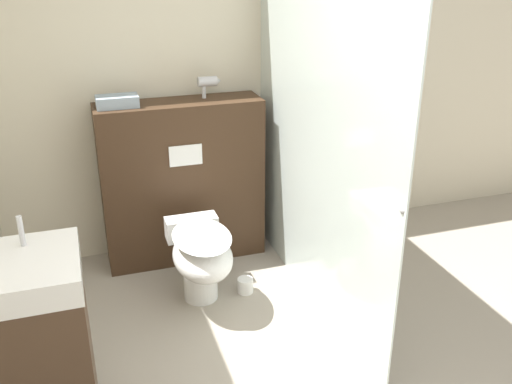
{
  "coord_description": "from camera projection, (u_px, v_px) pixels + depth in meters",
  "views": [
    {
      "loc": [
        -0.92,
        -1.61,
        2.1
      ],
      "look_at": [
        0.05,
        1.36,
        0.75
      ],
      "focal_mm": 40.0,
      "sensor_mm": 36.0,
      "label": 1
    }
  ],
  "objects": [
    {
      "name": "wall_back",
      "position": [
        208.0,
        78.0,
        4.01
      ],
      "size": [
        8.0,
        0.06,
        2.5
      ],
      "color": "beige",
      "rests_on": "ground_plane"
    },
    {
      "name": "partition_panel",
      "position": [
        183.0,
        182.0,
        4.0
      ],
      "size": [
        1.12,
        0.32,
        1.15
      ],
      "color": "#3D2819",
      "rests_on": "ground_plane"
    },
    {
      "name": "shower_glass",
      "position": [
        316.0,
        137.0,
        3.29
      ],
      "size": [
        0.04,
        1.97,
        2.18
      ],
      "color": "silver",
      "rests_on": "ground_plane"
    },
    {
      "name": "toilet",
      "position": [
        201.0,
        256.0,
        3.54
      ],
      "size": [
        0.36,
        0.64,
        0.5
      ],
      "color": "white",
      "rests_on": "ground_plane"
    },
    {
      "name": "sink_vanity",
      "position": [
        39.0,
        347.0,
        2.54
      ],
      "size": [
        0.45,
        0.49,
        1.04
      ],
      "color": "#473323",
      "rests_on": "ground_plane"
    },
    {
      "name": "hair_drier",
      "position": [
        208.0,
        82.0,
        3.83
      ],
      "size": [
        0.16,
        0.07,
        0.15
      ],
      "color": "#B7B7BC",
      "rests_on": "partition_panel"
    },
    {
      "name": "folded_towel",
      "position": [
        117.0,
        101.0,
        3.63
      ],
      "size": [
        0.26,
        0.16,
        0.07
      ],
      "color": "#8C9EAD",
      "rests_on": "partition_panel"
    },
    {
      "name": "spare_toilet_roll",
      "position": [
        245.0,
        285.0,
        3.75
      ],
      "size": [
        0.1,
        0.1,
        0.1
      ],
      "color": "white",
      "rests_on": "ground_plane"
    }
  ]
}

